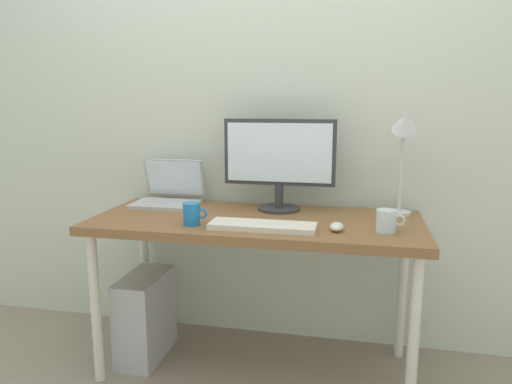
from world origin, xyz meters
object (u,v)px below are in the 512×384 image
(monitor, at_px, (279,159))
(coffee_mug, at_px, (192,214))
(computer_tower, at_px, (145,316))
(keyboard, at_px, (263,226))
(glass_cup, at_px, (387,221))
(desk_lamp, at_px, (404,140))
(laptop, at_px, (169,193))
(mouse, at_px, (337,227))
(desk, at_px, (256,232))

(monitor, bearing_deg, coffee_mug, -131.65)
(computer_tower, bearing_deg, coffee_mug, -26.95)
(keyboard, relative_size, glass_cup, 3.83)
(desk_lamp, xyz_separation_m, keyboard, (-0.57, -0.35, -0.34))
(laptop, relative_size, glass_cup, 2.78)
(glass_cup, bearing_deg, keyboard, -173.49)
(mouse, bearing_deg, computer_tower, 172.33)
(desk, bearing_deg, monitor, 67.56)
(monitor, relative_size, mouse, 5.91)
(desk, distance_m, laptop, 0.55)
(monitor, distance_m, desk_lamp, 0.57)
(keyboard, bearing_deg, computer_tower, 165.69)
(desk_lamp, distance_m, coffee_mug, 0.99)
(desk_lamp, bearing_deg, computer_tower, -170.66)
(coffee_mug, relative_size, computer_tower, 0.25)
(mouse, bearing_deg, keyboard, -173.47)
(monitor, xyz_separation_m, mouse, (0.29, -0.32, -0.23))
(desk, xyz_separation_m, computer_tower, (-0.56, -0.01, -0.46))
(desk, bearing_deg, laptop, 158.03)
(desk, xyz_separation_m, desk_lamp, (0.64, 0.18, 0.42))
(desk, relative_size, glass_cup, 12.79)
(desk, bearing_deg, computer_tower, -178.51)
(computer_tower, bearing_deg, desk, 1.49)
(desk_lamp, bearing_deg, monitor, -179.91)
(laptop, distance_m, coffee_mug, 0.45)
(desk, height_order, monitor, monitor)
(coffee_mug, distance_m, glass_cup, 0.80)
(glass_cup, bearing_deg, mouse, -173.52)
(monitor, relative_size, coffee_mug, 5.02)
(mouse, relative_size, coffee_mug, 0.85)
(laptop, bearing_deg, desk, -21.97)
(mouse, relative_size, computer_tower, 0.21)
(laptop, height_order, mouse, laptop)
(coffee_mug, bearing_deg, monitor, 48.35)
(desk_lamp, bearing_deg, glass_cup, -104.07)
(desk_lamp, bearing_deg, desk, -164.07)
(laptop, bearing_deg, computer_tower, -105.65)
(desk, distance_m, desk_lamp, 0.78)
(coffee_mug, xyz_separation_m, glass_cup, (0.80, 0.06, -0.00))
(monitor, bearing_deg, desk_lamp, 0.09)
(laptop, relative_size, computer_tower, 0.76)
(desk_lamp, relative_size, mouse, 5.43)
(glass_cup, height_order, computer_tower, glass_cup)
(keyboard, bearing_deg, laptop, 146.38)
(laptop, xyz_separation_m, keyboard, (0.56, -0.37, -0.05))
(desk, relative_size, desk_lamp, 3.01)
(monitor, distance_m, mouse, 0.49)
(mouse, distance_m, glass_cup, 0.20)
(desk, height_order, laptop, laptop)
(laptop, height_order, coffee_mug, laptop)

